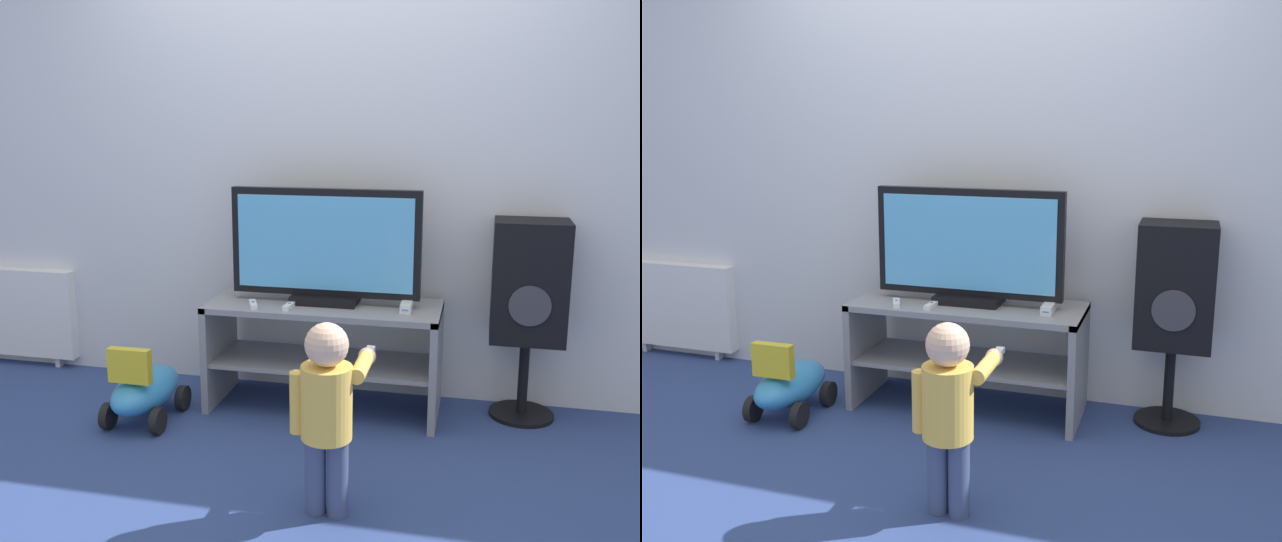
% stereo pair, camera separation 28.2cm
% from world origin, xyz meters
% --- Properties ---
extents(ground_plane, '(16.00, 16.00, 0.00)m').
position_xyz_m(ground_plane, '(0.00, 0.00, 0.00)').
color(ground_plane, navy).
extents(wall_back, '(10.00, 0.06, 2.60)m').
position_xyz_m(wall_back, '(0.00, 0.54, 1.30)').
color(wall_back, silver).
rests_on(wall_back, ground_plane).
extents(tv_stand, '(1.18, 0.46, 0.56)m').
position_xyz_m(tv_stand, '(0.00, 0.23, 0.37)').
color(tv_stand, gray).
rests_on(tv_stand, ground_plane).
extents(television, '(0.96, 0.20, 0.58)m').
position_xyz_m(television, '(0.00, 0.25, 0.85)').
color(television, black).
rests_on(television, tv_stand).
extents(game_console, '(0.05, 0.19, 0.04)m').
position_xyz_m(game_console, '(0.42, 0.22, 0.58)').
color(game_console, white).
rests_on(game_console, tv_stand).
extents(remote_primary, '(0.08, 0.13, 0.03)m').
position_xyz_m(remote_primary, '(-0.33, 0.10, 0.57)').
color(remote_primary, white).
rests_on(remote_primary, tv_stand).
extents(remote_secondary, '(0.04, 0.13, 0.03)m').
position_xyz_m(remote_secondary, '(-0.15, 0.12, 0.57)').
color(remote_secondary, white).
rests_on(remote_secondary, tv_stand).
extents(child, '(0.29, 0.44, 0.76)m').
position_xyz_m(child, '(0.24, -0.75, 0.45)').
color(child, '#3F4C72').
rests_on(child, ground_plane).
extents(speaker_tower, '(0.36, 0.32, 1.00)m').
position_xyz_m(speaker_tower, '(1.00, 0.35, 0.67)').
color(speaker_tower, black).
rests_on(speaker_tower, ground_plane).
extents(ride_on_toy, '(0.30, 0.53, 0.42)m').
position_xyz_m(ride_on_toy, '(-0.84, -0.12, 0.16)').
color(ride_on_toy, '#338CD1').
rests_on(ride_on_toy, ground_plane).
extents(radiator, '(0.79, 0.08, 0.59)m').
position_xyz_m(radiator, '(-1.99, 0.47, 0.33)').
color(radiator, white).
rests_on(radiator, ground_plane).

